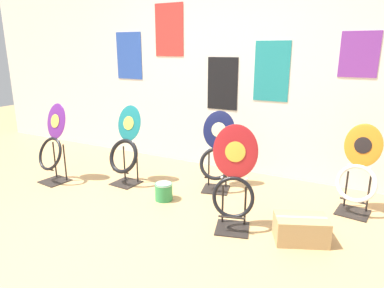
{
  "coord_description": "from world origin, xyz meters",
  "views": [
    {
      "loc": [
        1.71,
        -1.74,
        1.49
      ],
      "look_at": [
        0.13,
        1.24,
        0.55
      ],
      "focal_mm": 32.0,
      "sensor_mm": 36.0,
      "label": 1
    }
  ],
  "objects_px": {
    "toilet_seat_display_purple_note": "(53,144)",
    "storage_box": "(301,229)",
    "toilet_seat_display_navy_moon": "(217,156)",
    "toilet_seat_display_crimson_swirl": "(234,182)",
    "paint_can": "(164,191)",
    "toilet_seat_display_orange_sun": "(359,172)",
    "toilet_seat_display_teal_sax": "(125,150)"
  },
  "relations": [
    {
      "from": "toilet_seat_display_crimson_swirl",
      "to": "toilet_seat_display_teal_sax",
      "type": "bearing_deg",
      "value": 164.77
    },
    {
      "from": "toilet_seat_display_orange_sun",
      "to": "storage_box",
      "type": "height_order",
      "value": "toilet_seat_display_orange_sun"
    },
    {
      "from": "toilet_seat_display_teal_sax",
      "to": "paint_can",
      "type": "xyz_separation_m",
      "value": [
        0.62,
        -0.18,
        -0.3
      ]
    },
    {
      "from": "storage_box",
      "to": "toilet_seat_display_purple_note",
      "type": "bearing_deg",
      "value": -179.98
    },
    {
      "from": "paint_can",
      "to": "storage_box",
      "type": "xyz_separation_m",
      "value": [
        1.38,
        -0.14,
        0.01
      ]
    },
    {
      "from": "toilet_seat_display_orange_sun",
      "to": "storage_box",
      "type": "distance_m",
      "value": 0.88
    },
    {
      "from": "toilet_seat_display_teal_sax",
      "to": "toilet_seat_display_purple_note",
      "type": "bearing_deg",
      "value": -157.1
    },
    {
      "from": "paint_can",
      "to": "toilet_seat_display_navy_moon",
      "type": "bearing_deg",
      "value": 55.31
    },
    {
      "from": "toilet_seat_display_crimson_swirl",
      "to": "toilet_seat_display_orange_sun",
      "type": "bearing_deg",
      "value": 42.42
    },
    {
      "from": "toilet_seat_display_orange_sun",
      "to": "paint_can",
      "type": "bearing_deg",
      "value": -160.71
    },
    {
      "from": "toilet_seat_display_crimson_swirl",
      "to": "toilet_seat_display_navy_moon",
      "type": "relative_size",
      "value": 1.07
    },
    {
      "from": "toilet_seat_display_orange_sun",
      "to": "toilet_seat_display_teal_sax",
      "type": "relative_size",
      "value": 0.95
    },
    {
      "from": "toilet_seat_display_orange_sun",
      "to": "storage_box",
      "type": "xyz_separation_m",
      "value": [
        -0.35,
        -0.75,
        -0.3
      ]
    },
    {
      "from": "toilet_seat_display_purple_note",
      "to": "paint_can",
      "type": "distance_m",
      "value": 1.44
    },
    {
      "from": "toilet_seat_display_teal_sax",
      "to": "toilet_seat_display_purple_note",
      "type": "xyz_separation_m",
      "value": [
        -0.77,
        -0.32,
        0.06
      ]
    },
    {
      "from": "toilet_seat_display_orange_sun",
      "to": "toilet_seat_display_purple_note",
      "type": "bearing_deg",
      "value": -166.49
    },
    {
      "from": "toilet_seat_display_purple_note",
      "to": "toilet_seat_display_navy_moon",
      "type": "height_order",
      "value": "toilet_seat_display_purple_note"
    },
    {
      "from": "toilet_seat_display_teal_sax",
      "to": "paint_can",
      "type": "relative_size",
      "value": 4.83
    },
    {
      "from": "toilet_seat_display_teal_sax",
      "to": "toilet_seat_display_orange_sun",
      "type": "bearing_deg",
      "value": 10.24
    },
    {
      "from": "storage_box",
      "to": "toilet_seat_display_navy_moon",
      "type": "bearing_deg",
      "value": 147.43
    },
    {
      "from": "toilet_seat_display_crimson_swirl",
      "to": "paint_can",
      "type": "distance_m",
      "value": 0.92
    },
    {
      "from": "toilet_seat_display_crimson_swirl",
      "to": "toilet_seat_display_purple_note",
      "type": "distance_m",
      "value": 2.22
    },
    {
      "from": "toilet_seat_display_purple_note",
      "to": "storage_box",
      "type": "relative_size",
      "value": 1.9
    },
    {
      "from": "toilet_seat_display_teal_sax",
      "to": "storage_box",
      "type": "xyz_separation_m",
      "value": [
        2.0,
        -0.32,
        -0.29
      ]
    },
    {
      "from": "toilet_seat_display_navy_moon",
      "to": "paint_can",
      "type": "bearing_deg",
      "value": -124.69
    },
    {
      "from": "toilet_seat_display_orange_sun",
      "to": "toilet_seat_display_purple_note",
      "type": "relative_size",
      "value": 0.94
    },
    {
      "from": "toilet_seat_display_navy_moon",
      "to": "paint_can",
      "type": "distance_m",
      "value": 0.69
    },
    {
      "from": "toilet_seat_display_crimson_swirl",
      "to": "toilet_seat_display_orange_sun",
      "type": "distance_m",
      "value": 1.22
    },
    {
      "from": "toilet_seat_display_purple_note",
      "to": "paint_can",
      "type": "xyz_separation_m",
      "value": [
        1.39,
        0.14,
        -0.35
      ]
    },
    {
      "from": "toilet_seat_display_orange_sun",
      "to": "toilet_seat_display_navy_moon",
      "type": "bearing_deg",
      "value": -176.19
    },
    {
      "from": "toilet_seat_display_crimson_swirl",
      "to": "toilet_seat_display_teal_sax",
      "type": "distance_m",
      "value": 1.5
    },
    {
      "from": "toilet_seat_display_crimson_swirl",
      "to": "toilet_seat_display_teal_sax",
      "type": "height_order",
      "value": "toilet_seat_display_crimson_swirl"
    }
  ]
}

